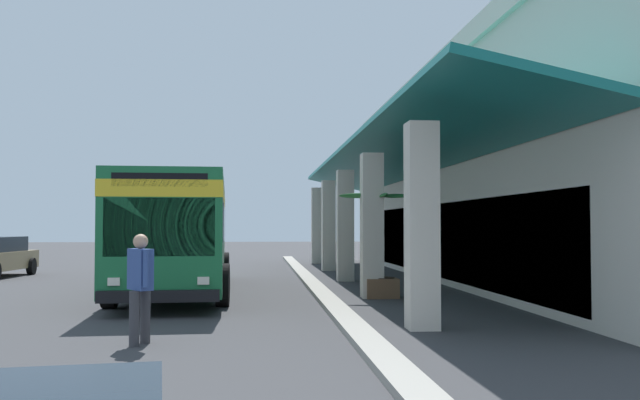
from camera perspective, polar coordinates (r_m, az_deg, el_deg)
name	(u,v)px	position (r m, az deg, el deg)	size (l,w,h in m)	color
ground	(435,286)	(22.27, 9.38, -6.92)	(120.00, 120.00, 0.00)	#38383A
curb_strip	(309,279)	(23.70, -0.94, -6.51)	(33.23, 0.50, 0.12)	#9E998E
plaza_building	(581,173)	(26.23, 20.54, 2.07)	(27.99, 14.40, 7.45)	beige
transit_bus	(178,227)	(20.17, -11.48, -2.14)	(11.30, 3.13, 3.34)	#196638
pedestrian	(140,282)	(11.46, -14.47, -6.49)	(0.64, 0.47, 1.75)	#38383D
potted_palm	(380,272)	(18.42, 4.95, -5.86)	(1.49, 1.91, 2.76)	brown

